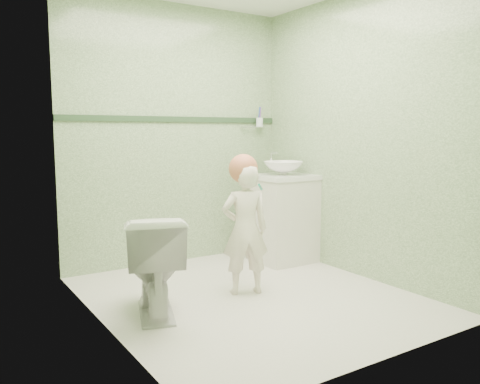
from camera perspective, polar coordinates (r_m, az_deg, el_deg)
ground at (r=3.79m, az=1.25°, el=-12.01°), size 2.50×2.50×0.00m
room_shell at (r=3.59m, az=1.31°, el=6.43°), size 2.50×2.54×2.40m
trim_stripe at (r=4.66m, az=-7.34°, el=8.36°), size 2.20×0.02×0.05m
vanity at (r=4.72m, az=4.97°, el=-3.21°), size 0.52×0.50×0.80m
counter at (r=4.67m, az=5.02°, el=1.75°), size 0.54×0.52×0.04m
basin at (r=4.66m, az=5.03°, el=2.78°), size 0.37×0.37×0.13m
faucet at (r=4.80m, az=3.69°, el=3.88°), size 0.03×0.13×0.18m
cup_holder at (r=5.07m, az=2.19°, el=8.08°), size 0.26×0.07×0.21m
toilet at (r=3.42m, az=-9.92°, el=-8.18°), size 0.59×0.77×0.69m
toddler at (r=3.75m, az=0.59°, el=-4.36°), size 0.42×0.34×0.99m
hair_cap at (r=3.71m, az=0.38°, el=2.72°), size 0.22×0.22×0.22m
teal_toothbrush at (r=3.60m, az=2.24°, el=0.65°), size 0.11×0.14×0.08m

